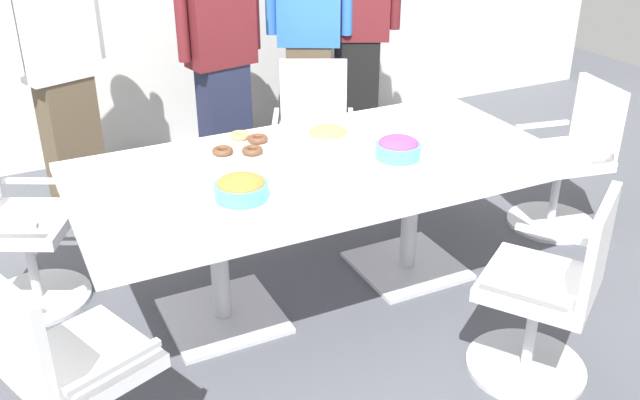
% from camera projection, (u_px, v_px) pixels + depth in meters
% --- Properties ---
extents(ground_plane, '(10.00, 10.00, 0.01)m').
position_uv_depth(ground_plane, '(320.00, 292.00, 3.87)').
color(ground_plane, '#4C4F56').
extents(conference_table, '(2.40, 1.20, 0.75)m').
position_uv_depth(conference_table, '(320.00, 187.00, 3.59)').
color(conference_table, white).
rests_on(conference_table, ground).
extents(office_chair_0, '(0.72, 0.72, 0.91)m').
position_uv_depth(office_chair_0, '(314.00, 141.00, 4.73)').
color(office_chair_0, silver).
rests_on(office_chair_0, ground).
extents(office_chair_1, '(0.73, 0.73, 0.91)m').
position_uv_depth(office_chair_1, '(15.00, 233.00, 3.62)').
color(office_chair_1, silver).
rests_on(office_chair_1, ground).
extents(office_chair_2, '(0.70, 0.70, 0.91)m').
position_uv_depth(office_chair_2, '(70.00, 381.00, 2.62)').
color(office_chair_2, silver).
rests_on(office_chair_2, ground).
extents(office_chair_3, '(0.75, 0.75, 0.91)m').
position_uv_depth(office_chair_3, '(549.00, 298.00, 3.10)').
color(office_chair_3, silver).
rests_on(office_chair_3, ground).
extents(office_chair_4, '(0.63, 0.63, 0.91)m').
position_uv_depth(office_chair_4, '(567.00, 164.00, 4.38)').
color(office_chair_4, silver).
rests_on(office_chair_4, ground).
extents(person_standing_0, '(0.60, 0.36, 1.87)m').
position_uv_depth(person_standing_0, '(59.00, 63.00, 4.31)').
color(person_standing_0, brown).
rests_on(person_standing_0, ground).
extents(person_standing_1, '(0.61, 0.30, 1.78)m').
position_uv_depth(person_standing_1, '(221.00, 52.00, 4.72)').
color(person_standing_1, '#232842').
rests_on(person_standing_1, ground).
extents(person_standing_2, '(0.58, 0.40, 1.86)m').
position_uv_depth(person_standing_2, '(309.00, 31.00, 5.05)').
color(person_standing_2, brown).
rests_on(person_standing_2, ground).
extents(person_standing_3, '(0.59, 0.38, 1.88)m').
position_uv_depth(person_standing_3, '(357.00, 26.00, 5.13)').
color(person_standing_3, black).
rests_on(person_standing_3, ground).
extents(snack_bowl_pretzels, '(0.24, 0.24, 0.11)m').
position_uv_depth(snack_bowl_pretzels, '(241.00, 188.00, 3.17)').
color(snack_bowl_pretzels, '#4C9EC6').
rests_on(snack_bowl_pretzels, conference_table).
extents(snack_bowl_cookies, '(0.22, 0.22, 0.12)m').
position_uv_depth(snack_bowl_cookies, '(328.00, 137.00, 3.71)').
color(snack_bowl_cookies, white).
rests_on(snack_bowl_cookies, conference_table).
extents(snack_bowl_candy_mix, '(0.23, 0.23, 0.11)m').
position_uv_depth(snack_bowl_candy_mix, '(398.00, 147.00, 3.58)').
color(snack_bowl_candy_mix, '#4C9EC6').
rests_on(snack_bowl_candy_mix, conference_table).
extents(donut_platter, '(0.33, 0.33, 0.04)m').
position_uv_depth(donut_platter, '(238.00, 145.00, 3.70)').
color(donut_platter, white).
rests_on(donut_platter, conference_table).
extents(plate_stack, '(0.20, 0.20, 0.03)m').
position_uv_depth(plate_stack, '(127.00, 171.00, 3.42)').
color(plate_stack, white).
rests_on(plate_stack, conference_table).
extents(napkin_pile, '(0.20, 0.20, 0.06)m').
position_uv_depth(napkin_pile, '(335.00, 191.00, 3.19)').
color(napkin_pile, white).
rests_on(napkin_pile, conference_table).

